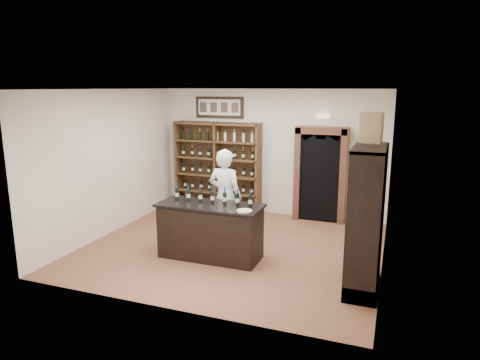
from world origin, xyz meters
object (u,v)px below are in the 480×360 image
at_px(side_cabinet, 367,242).
at_px(wine_crate, 371,128).
at_px(wine_shelf, 218,167).
at_px(counter_bottle_0, 177,194).
at_px(tasting_counter, 210,231).
at_px(shopkeeper, 225,197).

height_order(side_cabinet, wine_crate, wine_crate).
distance_m(wine_shelf, side_cabinet, 5.02).
bearing_deg(side_cabinet, counter_bottle_0, 173.23).
relative_size(tasting_counter, shopkeeper, 0.99).
height_order(tasting_counter, counter_bottle_0, counter_bottle_0).
distance_m(shopkeeper, wine_crate, 3.13).
relative_size(counter_bottle_0, side_cabinet, 0.14).
bearing_deg(counter_bottle_0, wine_shelf, 97.66).
relative_size(shopkeeper, wine_crate, 4.04).
bearing_deg(tasting_counter, shopkeeper, 91.16).
xyz_separation_m(wine_shelf, counter_bottle_0, (0.38, -2.82, 0.01)).
bearing_deg(wine_crate, shopkeeper, -179.24).
bearing_deg(wine_crate, counter_bottle_0, -165.70).
relative_size(side_cabinet, wine_crate, 4.70).
height_order(wine_shelf, side_cabinet, same).
height_order(counter_bottle_0, side_cabinet, side_cabinet).
xyz_separation_m(tasting_counter, shopkeeper, (-0.02, 0.75, 0.45)).
xyz_separation_m(wine_shelf, side_cabinet, (3.82, -3.23, -0.35)).
bearing_deg(tasting_counter, wine_shelf, 110.56).
bearing_deg(tasting_counter, side_cabinet, -6.28).
relative_size(wine_shelf, counter_bottle_0, 7.33).
xyz_separation_m(wine_shelf, wine_crate, (3.76, -2.84, 1.33)).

